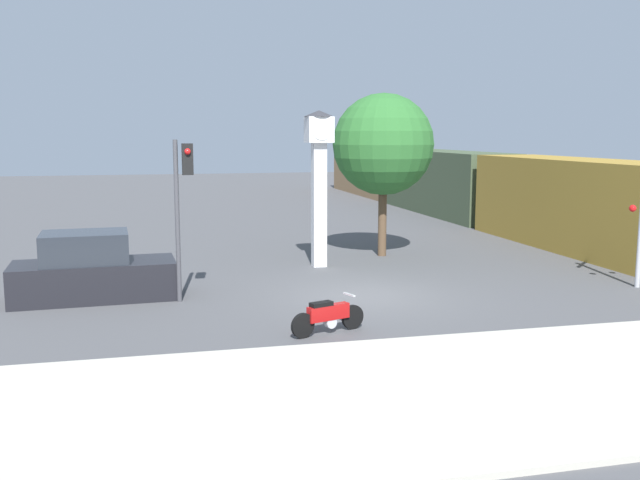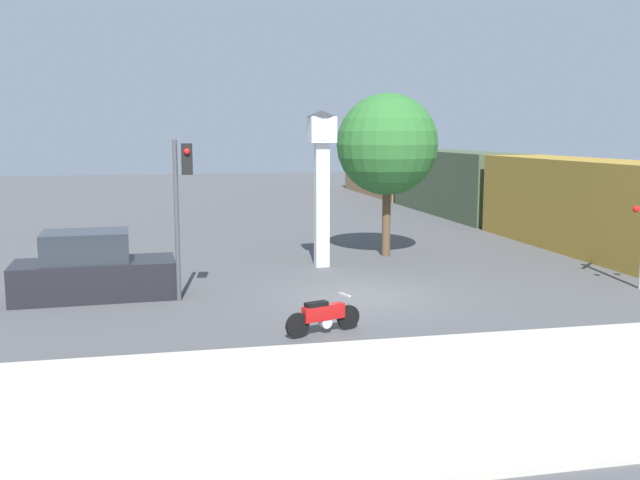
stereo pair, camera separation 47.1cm
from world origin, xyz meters
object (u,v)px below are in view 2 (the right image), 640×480
(clock_tower, at_px, (322,166))
(parked_car, at_px, (93,270))
(freight_train, at_px, (455,183))
(traffic_light, at_px, (182,191))
(motorcycle, at_px, (323,316))
(street_tree, at_px, (387,145))

(clock_tower, bearing_deg, parked_car, -155.52)
(freight_train, distance_m, traffic_light, 23.21)
(motorcycle, xyz_separation_m, parked_car, (-5.27, 4.67, 0.35))
(traffic_light, distance_m, street_tree, 9.15)
(clock_tower, bearing_deg, freight_train, 52.73)
(freight_train, bearing_deg, motorcycle, -119.33)
(motorcycle, distance_m, parked_car, 7.05)
(motorcycle, bearing_deg, clock_tower, 58.10)
(motorcycle, height_order, parked_car, parked_car)
(traffic_light, height_order, street_tree, street_tree)
(clock_tower, relative_size, parked_car, 1.19)
(traffic_light, xyz_separation_m, parked_car, (-2.38, 0.84, -2.15))
(clock_tower, xyz_separation_m, traffic_light, (-4.57, -4.01, -0.43))
(freight_train, distance_m, parked_car, 24.21)
(motorcycle, relative_size, traffic_light, 0.43)
(clock_tower, xyz_separation_m, street_tree, (2.68, 1.47, 0.64))
(motorcycle, xyz_separation_m, traffic_light, (-2.90, 3.83, 2.50))
(street_tree, bearing_deg, parked_car, -154.32)
(motorcycle, distance_m, freight_train, 24.71)
(clock_tower, height_order, traffic_light, clock_tower)
(street_tree, bearing_deg, clock_tower, -151.32)
(freight_train, relative_size, traffic_light, 8.89)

